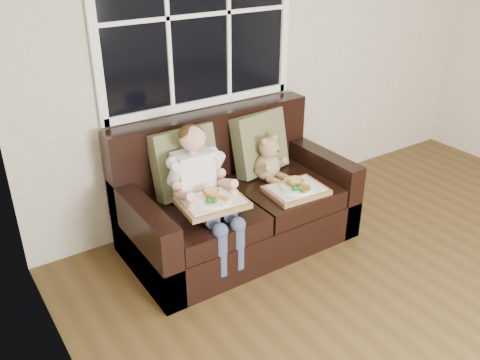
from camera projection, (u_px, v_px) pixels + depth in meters
window_back at (198, 15)px, 3.63m from camera, size 1.62×0.04×1.37m
loveseat at (234, 204)px, 3.89m from camera, size 1.70×0.92×0.96m
pillow_left at (185, 162)px, 3.67m from camera, size 0.50×0.25×0.50m
pillow_right at (260, 143)px, 4.00m from camera, size 0.51×0.29×0.49m
child at (201, 182)px, 3.47m from camera, size 0.40×0.60×0.90m
teddy_bear at (269, 161)px, 3.91m from camera, size 0.24×0.29×0.37m
tray_left at (212, 201)px, 3.39m from camera, size 0.47×0.37×0.10m
tray_right at (296, 189)px, 3.75m from camera, size 0.45×0.35×0.10m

